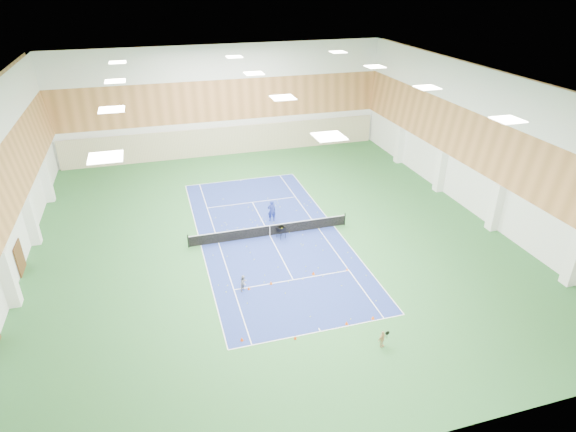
{
  "coord_description": "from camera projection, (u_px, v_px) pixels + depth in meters",
  "views": [
    {
      "loc": [
        -8.02,
        -32.43,
        18.95
      ],
      "look_at": [
        1.26,
        -0.84,
        2.0
      ],
      "focal_mm": 30.0,
      "sensor_mm": 36.0,
      "label": 1
    }
  ],
  "objects": [
    {
      "name": "child_court",
      "position": [
        244.0,
        283.0,
        31.6
      ],
      "size": [
        0.7,
        0.7,
        1.14
      ],
      "primitive_type": "imported",
      "rotation": [
        0.0,
        0.0,
        0.77
      ],
      "color": "gray",
      "rests_on": "ground"
    },
    {
      "name": "cone_base_b",
      "position": [
        295.0,
        337.0,
        27.61
      ],
      "size": [
        0.19,
        0.19,
        0.2
      ],
      "primitive_type": "cone",
      "color": "#EC420C",
      "rests_on": "ground"
    },
    {
      "name": "cone_svc_c",
      "position": [
        313.0,
        273.0,
        33.43
      ],
      "size": [
        0.22,
        0.22,
        0.25
      ],
      "primitive_type": "cone",
      "color": "#E7500C",
      "rests_on": "ground"
    },
    {
      "name": "door_left_b",
      "position": [
        20.0,
        258.0,
        33.35
      ],
      "size": [
        0.08,
        1.8,
        2.2
      ],
      "primitive_type": "cube",
      "color": "#593319",
      "rests_on": "ground"
    },
    {
      "name": "wood_cladding",
      "position": [
        268.0,
        139.0,
        34.69
      ],
      "size": [
        36.0,
        40.0,
        8.0
      ],
      "primitive_type": null,
      "color": "#BA7A45",
      "rests_on": "room_shell"
    },
    {
      "name": "ball_cart",
      "position": [
        281.0,
        232.0,
        37.8
      ],
      "size": [
        0.76,
        0.76,
        1.01
      ],
      "primitive_type": null,
      "rotation": [
        0.0,
        0.0,
        0.4
      ],
      "color": "black",
      "rests_on": "ground"
    },
    {
      "name": "ground",
      "position": [
        270.0,
        236.0,
        38.35
      ],
      "size": [
        40.0,
        40.0,
        0.0
      ],
      "primitive_type": "plane",
      "color": "#29602D",
      "rests_on": "ground"
    },
    {
      "name": "cone_svc_a",
      "position": [
        249.0,
        288.0,
        31.87
      ],
      "size": [
        0.2,
        0.2,
        0.22
      ],
      "primitive_type": "cone",
      "color": "#F2550C",
      "rests_on": "ground"
    },
    {
      "name": "cone_base_d",
      "position": [
        373.0,
        317.0,
        29.17
      ],
      "size": [
        0.21,
        0.21,
        0.23
      ],
      "primitive_type": "cone",
      "color": "#FF570D",
      "rests_on": "ground"
    },
    {
      "name": "cone_base_c",
      "position": [
        347.0,
        323.0,
        28.73
      ],
      "size": [
        0.21,
        0.21,
        0.23
      ],
      "primitive_type": "cone",
      "color": "#E7500C",
      "rests_on": "ground"
    },
    {
      "name": "cone_svc_b",
      "position": [
        271.0,
        283.0,
        32.4
      ],
      "size": [
        0.22,
        0.22,
        0.24
      ],
      "primitive_type": "cone",
      "color": "#DE580B",
      "rests_on": "ground"
    },
    {
      "name": "child_apron",
      "position": [
        382.0,
        339.0,
        26.87
      ],
      "size": [
        0.68,
        0.49,
        1.07
      ],
      "primitive_type": "imported",
      "rotation": [
        0.0,
        0.0,
        0.41
      ],
      "color": "tan",
      "rests_on": "ground"
    },
    {
      "name": "court_surface",
      "position": [
        270.0,
        236.0,
        38.35
      ],
      "size": [
        10.97,
        23.77,
        0.01
      ],
      "primitive_type": "cube",
      "color": "navy",
      "rests_on": "ground"
    },
    {
      "name": "room_shell",
      "position": [
        269.0,
        165.0,
        35.6
      ],
      "size": [
        36.0,
        40.0,
        12.0
      ],
      "primitive_type": null,
      "color": "white",
      "rests_on": "ground"
    },
    {
      "name": "coach",
      "position": [
        272.0,
        211.0,
        40.23
      ],
      "size": [
        0.73,
        0.52,
        1.88
      ],
      "primitive_type": "imported",
      "rotation": [
        0.0,
        0.0,
        3.04
      ],
      "color": "navy",
      "rests_on": "ground"
    },
    {
      "name": "cone_base_a",
      "position": [
        242.0,
        339.0,
        27.48
      ],
      "size": [
        0.21,
        0.21,
        0.23
      ],
      "primitive_type": "cone",
      "color": "#FF4D0D",
      "rests_on": "ground"
    },
    {
      "name": "tennis_balls_scatter",
      "position": [
        270.0,
        235.0,
        38.33
      ],
      "size": [
        10.57,
        22.77,
        0.07
      ],
      "primitive_type": null,
      "color": "#AECB22",
      "rests_on": "ground"
    },
    {
      "name": "back_curtain",
      "position": [
        226.0,
        141.0,
        54.46
      ],
      "size": [
        35.4,
        0.16,
        3.2
      ],
      "primitive_type": "cube",
      "color": "#C6B793",
      "rests_on": "ground"
    },
    {
      "name": "ceiling_light_grid",
      "position": [
        267.0,
        84.0,
        32.89
      ],
      "size": [
        21.4,
        25.4,
        0.06
      ],
      "primitive_type": null,
      "color": "white",
      "rests_on": "room_shell"
    },
    {
      "name": "cone_svc_d",
      "position": [
        347.0,
        269.0,
        33.92
      ],
      "size": [
        0.17,
        0.17,
        0.19
      ],
      "primitive_type": "cone",
      "color": "#F6510C",
      "rests_on": "ground"
    },
    {
      "name": "tennis_net",
      "position": [
        270.0,
        230.0,
        38.1
      ],
      "size": [
        12.8,
        0.1,
        1.1
      ],
      "primitive_type": null,
      "color": "black",
      "rests_on": "ground"
    }
  ]
}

